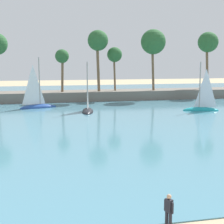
% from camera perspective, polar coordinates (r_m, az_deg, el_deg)
% --- Properties ---
extents(sea, '(220.00, 90.16, 0.06)m').
position_cam_1_polar(sea, '(59.40, -9.22, 1.28)').
color(sea, teal).
rests_on(sea, ground).
extents(palm_headland, '(95.92, 7.41, 13.34)m').
position_cam_1_polar(palm_headland, '(64.12, -9.79, 5.43)').
color(palm_headland, slate).
rests_on(palm_headland, ground).
extents(person_at_waterline, '(0.32, 0.51, 1.67)m').
position_cam_1_polar(person_at_waterline, '(15.75, 9.44, -15.99)').
color(person_at_waterline, '#23232D').
rests_on(person_at_waterline, ground).
extents(sailboat_mid_bay, '(6.11, 3.19, 8.49)m').
position_cam_1_polar(sailboat_mid_bay, '(55.14, -12.34, 1.47)').
color(sailboat_mid_bay, '#234793').
rests_on(sailboat_mid_bay, sea).
extents(sailboat_toward_headland, '(5.59, 2.81, 7.77)m').
position_cam_1_polar(sailboat_toward_headland, '(52.61, 14.74, 0.99)').
color(sailboat_toward_headland, teal).
rests_on(sailboat_toward_headland, sea).
extents(sailboat_far_left, '(2.53, 5.56, 7.77)m').
position_cam_1_polar(sailboat_far_left, '(49.83, -4.09, 0.84)').
color(sailboat_far_left, black).
rests_on(sailboat_far_left, sea).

